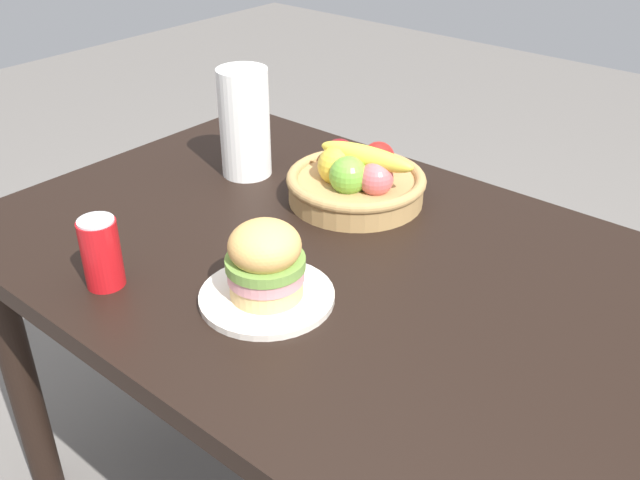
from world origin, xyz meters
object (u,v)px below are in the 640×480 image
at_px(fruit_basket, 356,180).
at_px(sandwich, 265,260).
at_px(soda_can, 101,253).
at_px(paper_towel_roll, 245,123).
at_px(plate, 267,296).

bearing_deg(fruit_basket, sandwich, -73.94).
bearing_deg(sandwich, fruit_basket, 106.06).
xyz_separation_m(soda_can, paper_towel_roll, (-0.14, 0.47, 0.06)).
bearing_deg(plate, fruit_basket, 106.06).
distance_m(plate, sandwich, 0.07).
height_order(sandwich, fruit_basket, sandwich).
xyz_separation_m(sandwich, fruit_basket, (-0.11, 0.38, -0.03)).
height_order(plate, paper_towel_roll, paper_towel_roll).
bearing_deg(soda_can, paper_towel_roll, 106.02).
bearing_deg(plate, soda_can, -149.07).
bearing_deg(plate, sandwich, 93.58).
relative_size(plate, fruit_basket, 0.78).
bearing_deg(plate, paper_towel_roll, 139.11).
xyz_separation_m(plate, sandwich, (-0.00, 0.00, 0.07)).
bearing_deg(soda_can, plate, 30.93).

